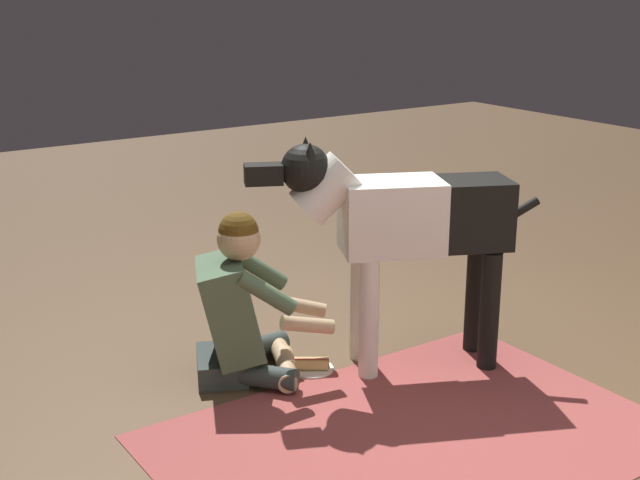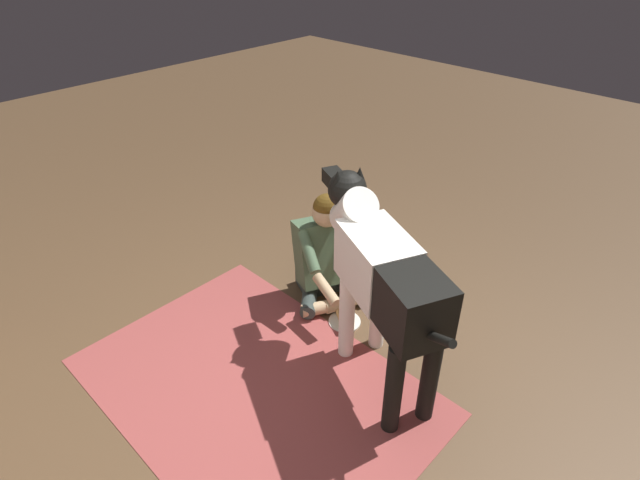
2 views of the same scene
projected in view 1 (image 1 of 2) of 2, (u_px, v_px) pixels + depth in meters
name	position (u px, v px, depth m)	size (l,w,h in m)	color
ground_plane	(421.00, 400.00, 4.07)	(14.34, 14.34, 0.00)	brown
area_rug	(414.00, 438.00, 3.73)	(2.12, 1.47, 0.01)	#9B4440
person_sitting_on_floor	(241.00, 310.00, 4.23)	(0.74, 0.62, 0.84)	#333E3A
large_dog	(403.00, 222.00, 4.23)	(1.36, 0.73, 1.18)	white
hot_dog_on_plate	(311.00, 365.00, 4.37)	(0.23, 0.23, 0.06)	white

